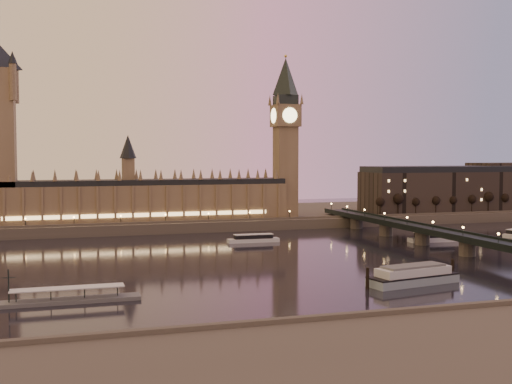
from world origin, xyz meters
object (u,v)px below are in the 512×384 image
Objects in this scene: cruise_boat_a at (253,239)px; moored_barge at (413,276)px; pontoon_pier at (71,299)px; cruise_boat_b at (434,237)px.

cruise_boat_a is 123.62m from moored_barge.
cruise_boat_a is at bearing 90.30° from moored_barge.
cruise_boat_a is 0.65× the size of pontoon_pier.
cruise_boat_b reaches higher than cruise_boat_a.
moored_barge is 0.93× the size of pontoon_pier.
moored_barge is 117.67m from pontoon_pier.
pontoon_pier is (-117.45, 6.84, -1.90)m from moored_barge.
cruise_boat_b is 0.71× the size of moored_barge.
cruise_boat_b is 207.05m from pontoon_pier.
cruise_boat_a is 0.98× the size of cruise_boat_b.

